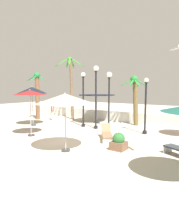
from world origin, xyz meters
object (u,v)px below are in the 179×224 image
object	(u,v)px
palm_tree_1	(37,91)
palm_tree_2	(71,80)
patio_umbrella_3	(65,99)
lamp_post_0	(83,95)
patio_umbrella_2	(30,93)
palm_tree_0	(135,94)
patio_umbrella_1	(97,96)
patio_umbrella_5	(32,90)
lamp_post_2	(96,89)
lounge_chair_0	(107,133)
guest_0	(52,109)
lamp_post_1	(109,90)
planter	(119,142)
lamp_post_3	(146,103)

from	to	relation	value
palm_tree_1	palm_tree_2	distance (m)	3.35
patio_umbrella_3	lamp_post_0	xyz separation A→B (m)	(-3.17, 5.47, -0.01)
patio_umbrella_2	patio_umbrella_3	world-z (taller)	patio_umbrella_2
palm_tree_0	patio_umbrella_3	bearing A→B (deg)	-88.23
patio_umbrella_1	patio_umbrella_2	distance (m)	6.52
patio_umbrella_1	patio_umbrella_5	xyz separation A→B (m)	(-3.37, -4.08, 0.51)
patio_umbrella_1	lamp_post_2	world-z (taller)	lamp_post_2
palm_tree_0	lamp_post_2	bearing A→B (deg)	-118.93
lounge_chair_0	patio_umbrella_2	bearing A→B (deg)	-156.78
palm_tree_1	guest_0	bearing A→B (deg)	11.83
lamp_post_1	lamp_post_2	distance (m)	1.19
patio_umbrella_1	palm_tree_0	bearing A→B (deg)	15.84
patio_umbrella_2	lounge_chair_0	xyz separation A→B (m)	(4.38, 1.88, -2.28)
patio_umbrella_2	lounge_chair_0	world-z (taller)	patio_umbrella_2
patio_umbrella_3	palm_tree_0	size ratio (longest dim) A/B	0.70
guest_0	lamp_post_1	bearing A→B (deg)	1.98
patio_umbrella_2	palm_tree_0	xyz separation A→B (m)	(3.65, 7.36, -0.15)
patio_umbrella_3	lamp_post_0	size ratio (longest dim) A/B	0.67
palm_tree_0	palm_tree_1	bearing A→B (deg)	-164.03
planter	patio_umbrella_5	bearing A→B (deg)	168.24
palm_tree_0	planter	distance (m)	7.41
lamp_post_3	guest_0	xyz separation A→B (m)	(-9.03, 0.45, -0.98)
lamp_post_2	patio_umbrella_1	bearing A→B (deg)	122.64
planter	guest_0	bearing A→B (deg)	153.78
patio_umbrella_3	palm_tree_1	size ratio (longest dim) A/B	0.62
palm_tree_0	patio_umbrella_5	bearing A→B (deg)	-142.48
patio_umbrella_5	palm_tree_2	size ratio (longest dim) A/B	0.53
palm_tree_0	guest_0	size ratio (longest dim) A/B	2.34
guest_0	lamp_post_2	bearing A→B (deg)	-9.24
patio_umbrella_5	planter	size ratio (longest dim) A/B	3.66
patio_umbrella_3	lamp_post_1	world-z (taller)	lamp_post_1
patio_umbrella_2	patio_umbrella_3	size ratio (longest dim) A/B	1.05
lamp_post_2	planter	bearing A→B (deg)	-43.71
lamp_post_1	guest_0	size ratio (longest dim) A/B	2.46
patio_umbrella_1	patio_umbrella_5	world-z (taller)	patio_umbrella_5
lamp_post_3	planter	distance (m)	4.46
lamp_post_2	guest_0	distance (m)	5.83
palm_tree_2	lamp_post_3	world-z (taller)	palm_tree_2
patio_umbrella_5	lounge_chair_0	distance (m)	7.59
patio_umbrella_5	palm_tree_1	distance (m)	3.37
patio_umbrella_2	palm_tree_2	size ratio (longest dim) A/B	0.49
patio_umbrella_3	lamp_post_2	world-z (taller)	lamp_post_2
lounge_chair_0	patio_umbrella_1	bearing A→B (deg)	129.61
lamp_post_2	planter	distance (m)	5.93
patio_umbrella_2	lamp_post_0	size ratio (longest dim) A/B	0.70
palm_tree_2	lamp_post_1	bearing A→B (deg)	-15.44
lounge_chair_0	lamp_post_0	bearing A→B (deg)	145.42
palm_tree_0	lounge_chair_0	bearing A→B (deg)	-82.40
patio_umbrella_3	guest_0	distance (m)	9.80
lamp_post_1	palm_tree_1	bearing A→B (deg)	-175.85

